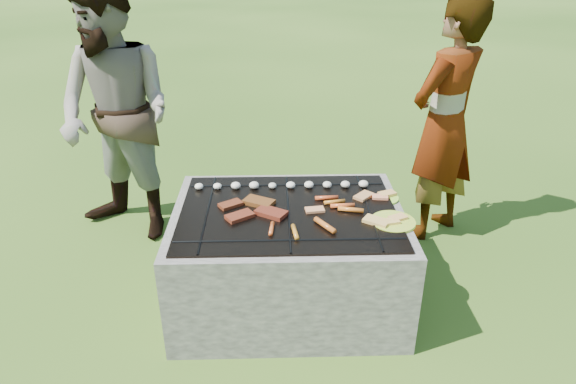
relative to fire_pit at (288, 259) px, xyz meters
name	(u,v)px	position (x,y,z in m)	size (l,w,h in m)	color
lawn	(288,298)	(0.00, 0.00, -0.28)	(60.00, 60.00, 0.00)	#264511
fire_pit	(288,259)	(0.00, 0.00, 0.00)	(1.30, 1.00, 0.62)	gray
mushrooms	(285,185)	(-0.01, 0.28, 0.35)	(1.06, 0.06, 0.04)	white
pork_slabs	(255,209)	(-0.19, 0.00, 0.34)	(0.40, 0.32, 0.02)	#92391A
sausages	(325,214)	(0.20, -0.08, 0.34)	(0.53, 0.46, 0.03)	#B9431E
bread_on_grate	(359,210)	(0.39, -0.03, 0.34)	(0.45, 0.44, 0.02)	tan
plate_far	(383,197)	(0.56, 0.15, 0.33)	(0.21, 0.21, 0.03)	#D9F83B
plate_near	(393,222)	(0.56, -0.14, 0.33)	(0.29, 0.29, 0.03)	yellow
cook	(445,123)	(1.09, 0.79, 0.56)	(0.62, 0.40, 1.69)	#A9988C
bystander	(117,115)	(-1.14, 0.84, 0.62)	(0.88, 0.68, 1.80)	#A19386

